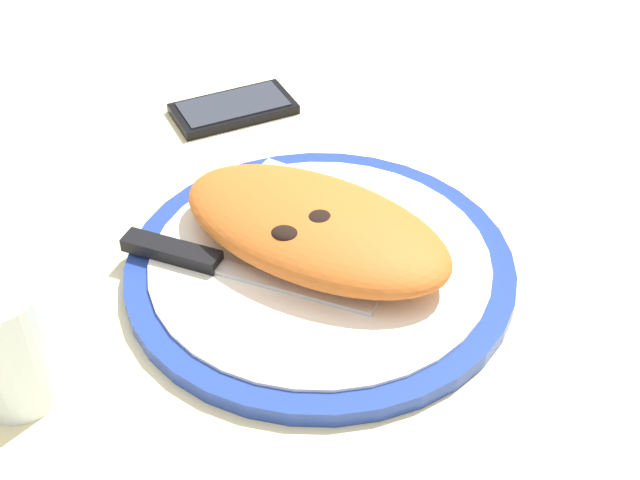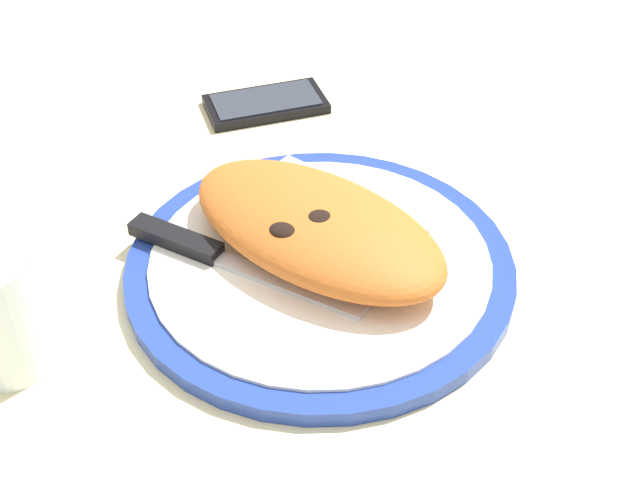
% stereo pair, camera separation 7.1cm
% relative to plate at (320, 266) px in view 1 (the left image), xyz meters
% --- Properties ---
extents(ground_plane, '(1.50, 1.50, 0.03)m').
position_rel_plate_xyz_m(ground_plane, '(0.00, 0.00, -0.02)').
color(ground_plane, beige).
extents(plate, '(0.33, 0.33, 0.02)m').
position_rel_plate_xyz_m(plate, '(0.00, 0.00, 0.00)').
color(plate, '#233D99').
rests_on(plate, ground_plane).
extents(calzone, '(0.25, 0.14, 0.05)m').
position_rel_plate_xyz_m(calzone, '(0.01, -0.01, 0.03)').
color(calzone, '#C16023').
rests_on(calzone, plate).
extents(fork, '(0.17, 0.02, 0.00)m').
position_rel_plate_xyz_m(fork, '(0.05, -0.09, 0.01)').
color(fork, silver).
rests_on(fork, plate).
extents(knife, '(0.23, 0.05, 0.01)m').
position_rel_plate_xyz_m(knife, '(0.08, 0.05, 0.01)').
color(knife, silver).
rests_on(knife, plate).
extents(smartphone, '(0.13, 0.14, 0.01)m').
position_rel_plate_xyz_m(smartphone, '(0.21, -0.18, -0.00)').
color(smartphone, black).
rests_on(smartphone, ground_plane).
extents(water_glass, '(0.06, 0.06, 0.10)m').
position_rel_plate_xyz_m(water_glass, '(0.12, 0.22, 0.04)').
color(water_glass, silver).
rests_on(water_glass, ground_plane).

